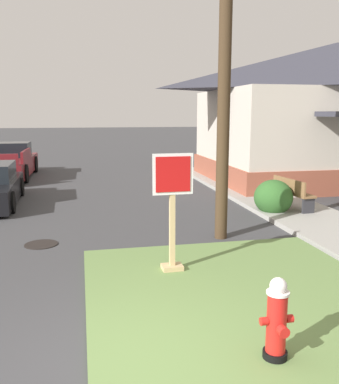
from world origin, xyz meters
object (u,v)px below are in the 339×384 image
(fire_hydrant, at_px, (277,321))
(pickup_truck_maroon, at_px, (8,163))
(stop_sign, at_px, (172,216))
(street_bench, at_px, (292,192))
(manhole_cover, at_px, (41,244))

(fire_hydrant, xyz_separation_m, pickup_truck_maroon, (-5.16, 15.33, 0.09))
(fire_hydrant, distance_m, pickup_truck_maroon, 16.17)
(stop_sign, relative_size, pickup_truck_maroon, 0.38)
(stop_sign, distance_m, street_bench, 5.82)
(fire_hydrant, height_order, manhole_cover, fire_hydrant)
(stop_sign, bearing_deg, manhole_cover, 137.37)
(manhole_cover, xyz_separation_m, pickup_truck_maroon, (-2.20, 10.25, 0.61))
(fire_hydrant, height_order, pickup_truck_maroon, pickup_truck_maroon)
(stop_sign, height_order, pickup_truck_maroon, stop_sign)
(fire_hydrant, xyz_separation_m, stop_sign, (-0.55, 2.88, 0.52))
(fire_hydrant, relative_size, pickup_truck_maroon, 0.17)
(pickup_truck_maroon, height_order, street_bench, pickup_truck_maroon)
(manhole_cover, bearing_deg, stop_sign, -42.63)
(stop_sign, relative_size, street_bench, 1.29)
(fire_hydrant, bearing_deg, manhole_cover, 120.15)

